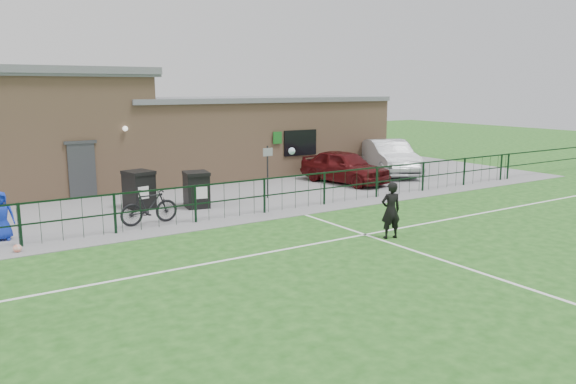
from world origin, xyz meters
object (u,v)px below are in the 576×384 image
car_maroon (345,167)px  car_silver (389,157)px  sign_post (268,172)px  bicycle_d (149,207)px  wheelie_bin_right (196,191)px  wheelie_bin_left (139,191)px  ball_ground (17,248)px  spectator_child (1,216)px

car_maroon → car_silver: size_ratio=0.85×
sign_post → bicycle_d: sign_post is taller
wheelie_bin_right → sign_post: size_ratio=0.59×
wheelie_bin_left → wheelie_bin_right: size_ratio=1.04×
bicycle_d → ball_ground: bearing=103.1°
wheelie_bin_left → wheelie_bin_right: (1.73, -0.97, -0.02)m
wheelie_bin_right → spectator_child: bearing=-159.6°
ball_ground → sign_post: bearing=16.3°
wheelie_bin_left → sign_post: sign_post is taller
wheelie_bin_left → sign_post: bearing=-23.6°
wheelie_bin_left → spectator_child: 4.99m
wheelie_bin_right → car_maroon: car_maroon is taller
wheelie_bin_left → car_silver: bearing=-8.1°
wheelie_bin_right → car_maroon: size_ratio=0.28×
wheelie_bin_left → ball_ground: wheelie_bin_left is taller
car_silver → ball_ground: bearing=-141.3°
spectator_child → ball_ground: 1.59m
bicycle_d → ball_ground: (-3.87, -1.05, -0.46)m
wheelie_bin_left → sign_post: 4.79m
wheelie_bin_right → car_maroon: bearing=19.4°
car_maroon → wheelie_bin_right: bearing=178.8°
wheelie_bin_left → ball_ground: size_ratio=5.57×
wheelie_bin_left → spectator_child: spectator_child is taller
sign_post → ball_ground: (-9.07, -2.65, -0.91)m
wheelie_bin_left → bicycle_d: size_ratio=0.67×
bicycle_d → spectator_child: size_ratio=1.34×
spectator_child → bicycle_d: bearing=0.2°
car_maroon → car_silver: car_silver is taller
sign_post → bicycle_d: (-5.21, -1.60, -0.45)m
sign_post → car_silver: 8.28m
wheelie_bin_left → car_silver: (12.73, 1.10, 0.21)m
car_maroon → bicycle_d: car_maroon is taller
wheelie_bin_left → wheelie_bin_right: 1.99m
car_silver → bicycle_d: car_silver is taller
car_silver → wheelie_bin_left: bearing=-151.5°
car_silver → bicycle_d: 13.72m
wheelie_bin_right → spectator_child: (-6.27, -1.09, 0.09)m
bicycle_d → spectator_child: bearing=82.0°
wheelie_bin_right → ball_ground: size_ratio=5.35×
wheelie_bin_left → car_silver: 12.78m
bicycle_d → sign_post: bearing=-75.0°
car_maroon → bicycle_d: bearing=-174.7°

